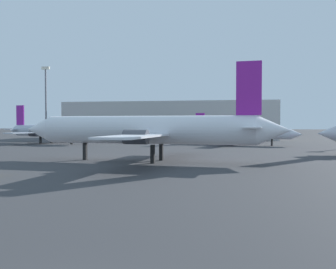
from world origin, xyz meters
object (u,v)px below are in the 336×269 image
airplane_far_left (48,131)px  light_mast_left (46,99)px  airplane_far_right (240,134)px  airplane_on_taxiway (149,130)px

airplane_far_left → light_mast_left: 23.89m
airplane_far_left → light_mast_left: (-11.06, 19.20, 8.93)m
airplane_far_left → light_mast_left: light_mast_left is taller
airplane_far_left → airplane_far_right: size_ratio=1.08×
airplane_far_left → light_mast_left: size_ratio=1.28×
airplane_far_left → light_mast_left: bearing=139.3°
airplane_on_taxiway → airplane_far_left: airplane_on_taxiway is taller
airplane_on_taxiway → light_mast_left: bearing=-46.7°
airplane_on_taxiway → light_mast_left: 71.97m
airplane_on_taxiway → airplane_far_right: size_ratio=1.37×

